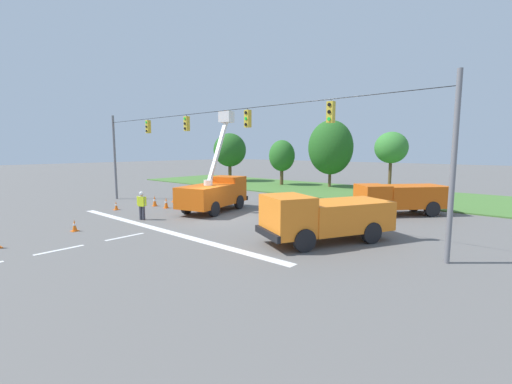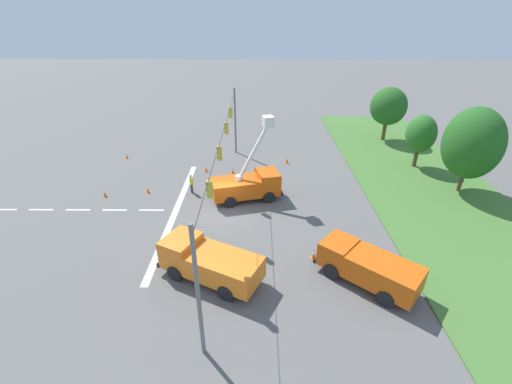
# 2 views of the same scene
# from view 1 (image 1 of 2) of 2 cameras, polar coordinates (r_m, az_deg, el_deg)

# --- Properties ---
(ground_plane) EXTENTS (200.00, 200.00, 0.00)m
(ground_plane) POSITION_cam_1_polar(r_m,az_deg,el_deg) (21.78, -6.56, -4.37)
(ground_plane) COLOR #605E5B
(grass_verge) EXTENTS (56.00, 12.00, 0.10)m
(grass_verge) POSITION_cam_1_polar(r_m,az_deg,el_deg) (36.24, 15.00, 0.09)
(grass_verge) COLOR #477533
(grass_verge) RESTS_ON ground
(lane_markings) EXTENTS (17.60, 15.25, 0.01)m
(lane_markings) POSITION_cam_1_polar(r_m,az_deg,el_deg) (18.58, -19.56, -6.73)
(lane_markings) COLOR silver
(lane_markings) RESTS_ON ground
(signal_gantry) EXTENTS (26.20, 0.33, 7.20)m
(signal_gantry) POSITION_cam_1_polar(r_m,az_deg,el_deg) (21.34, -6.70, 7.77)
(signal_gantry) COLOR slate
(signal_gantry) RESTS_ON ground
(tree_far_west) EXTENTS (4.48, 4.25, 6.49)m
(tree_far_west) POSITION_cam_1_polar(r_m,az_deg,el_deg) (46.39, -4.40, 6.98)
(tree_far_west) COLOR brown
(tree_far_west) RESTS_ON ground
(tree_west) EXTENTS (3.23, 2.85, 5.45)m
(tree_west) POSITION_cam_1_polar(r_m,az_deg,el_deg) (41.31, 4.33, 6.02)
(tree_west) COLOR brown
(tree_west) RESTS_ON ground
(tree_centre) EXTENTS (5.12, 4.58, 7.59)m
(tree_centre) POSITION_cam_1_polar(r_m,az_deg,el_deg) (39.76, 12.31, 7.26)
(tree_centre) COLOR brown
(tree_centre) RESTS_ON ground
(tree_east) EXTENTS (3.36, 3.02, 6.13)m
(tree_east) POSITION_cam_1_polar(r_m,az_deg,el_deg) (38.12, 21.61, 6.86)
(tree_east) COLOR brown
(tree_east) RESTS_ON ground
(utility_truck_bucket_lift) EXTENTS (3.78, 6.21, 7.07)m
(utility_truck_bucket_lift) POSITION_cam_1_polar(r_m,az_deg,el_deg) (24.18, -6.90, 0.16)
(utility_truck_bucket_lift) COLOR #D6560F
(utility_truck_bucket_lift) RESTS_ON ground
(utility_truck_support_near) EXTENTS (5.56, 5.93, 2.01)m
(utility_truck_support_near) POSITION_cam_1_polar(r_m,az_deg,el_deg) (24.67, 22.91, -0.75)
(utility_truck_support_near) COLOR #D6560F
(utility_truck_support_near) RESTS_ON ground
(utility_truck_support_far) EXTENTS (4.92, 6.64, 2.28)m
(utility_truck_support_far) POSITION_cam_1_polar(r_m,az_deg,el_deg) (16.34, 11.32, -3.96)
(utility_truck_support_far) COLOR orange
(utility_truck_support_far) RESTS_ON ground
(road_worker) EXTENTS (0.60, 0.39, 1.77)m
(road_worker) POSITION_cam_1_polar(r_m,az_deg,el_deg) (22.14, -18.50, -1.88)
(road_worker) COLOR #383842
(road_worker) RESTS_ON ground
(traffic_cone_foreground_right) EXTENTS (0.36, 0.36, 0.71)m
(traffic_cone_foreground_right) POSITION_cam_1_polar(r_m,az_deg,el_deg) (32.86, -11.09, 0.02)
(traffic_cone_foreground_right) COLOR orange
(traffic_cone_foreground_right) RESTS_ON ground
(traffic_cone_mid_left) EXTENTS (0.36, 0.36, 0.63)m
(traffic_cone_mid_left) POSITION_cam_1_polar(r_m,az_deg,el_deg) (20.61, -28.00, -4.96)
(traffic_cone_mid_left) COLOR orange
(traffic_cone_mid_left) RESTS_ON ground
(traffic_cone_mid_right) EXTENTS (0.36, 0.36, 0.80)m
(traffic_cone_mid_right) POSITION_cam_1_polar(r_m,az_deg,el_deg) (26.16, -14.75, -1.75)
(traffic_cone_mid_right) COLOR orange
(traffic_cone_mid_right) RESTS_ON ground
(traffic_cone_near_bucket) EXTENTS (0.36, 0.36, 0.70)m
(traffic_cone_near_bucket) POSITION_cam_1_polar(r_m,az_deg,el_deg) (29.03, -13.54, -0.97)
(traffic_cone_near_bucket) COLOR orange
(traffic_cone_near_bucket) RESTS_ON ground
(traffic_cone_lane_edge_a) EXTENTS (0.36, 0.36, 0.81)m
(traffic_cone_lane_edge_a) POSITION_cam_1_polar(r_m,az_deg,el_deg) (27.32, -16.54, -1.43)
(traffic_cone_lane_edge_a) COLOR orange
(traffic_cone_lane_edge_a) RESTS_ON ground
(traffic_cone_lane_edge_b) EXTENTS (0.36, 0.36, 0.66)m
(traffic_cone_lane_edge_b) POSITION_cam_1_polar(r_m,az_deg,el_deg) (23.06, 15.47, -3.14)
(traffic_cone_lane_edge_b) COLOR orange
(traffic_cone_lane_edge_b) RESTS_ON ground
(traffic_cone_far_right) EXTENTS (0.36, 0.36, 0.64)m
(traffic_cone_far_right) POSITION_cam_1_polar(r_m,az_deg,el_deg) (26.54, -22.28, -2.12)
(traffic_cone_far_right) COLOR orange
(traffic_cone_far_right) RESTS_ON ground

